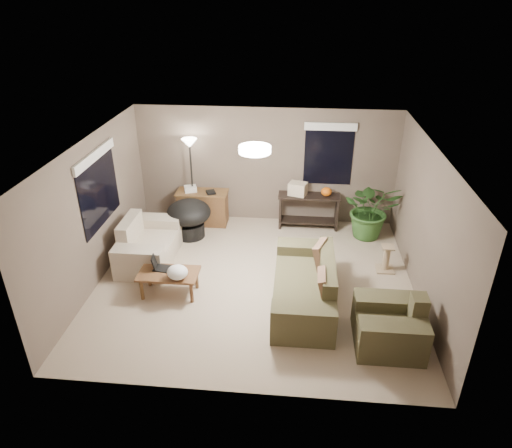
# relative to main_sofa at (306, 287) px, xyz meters

# --- Properties ---
(room_shell) EXTENTS (5.50, 5.50, 5.50)m
(room_shell) POSITION_rel_main_sofa_xyz_m (-0.89, 0.51, 0.96)
(room_shell) COLOR #BDA88C
(room_shell) RESTS_ON ground
(main_sofa) EXTENTS (0.95, 2.20, 0.85)m
(main_sofa) POSITION_rel_main_sofa_xyz_m (0.00, 0.00, 0.00)
(main_sofa) COLOR #47432A
(main_sofa) RESTS_ON ground
(throw_pillows) EXTENTS (0.38, 1.38, 0.47)m
(throw_pillows) POSITION_rel_main_sofa_xyz_m (0.26, 0.00, 0.36)
(throw_pillows) COLOR #8C7251
(throw_pillows) RESTS_ON main_sofa
(loveseat) EXTENTS (0.90, 1.60, 0.85)m
(loveseat) POSITION_rel_main_sofa_xyz_m (-2.98, 1.06, 0.00)
(loveseat) COLOR beige
(loveseat) RESTS_ON ground
(armchair) EXTENTS (0.95, 1.00, 0.85)m
(armchair) POSITION_rel_main_sofa_xyz_m (1.20, -0.86, 0.00)
(armchair) COLOR #454129
(armchair) RESTS_ON ground
(coffee_table) EXTENTS (1.00, 0.55, 0.42)m
(coffee_table) POSITION_rel_main_sofa_xyz_m (-2.29, 0.03, 0.06)
(coffee_table) COLOR brown
(coffee_table) RESTS_ON ground
(laptop) EXTENTS (0.39, 0.27, 0.24)m
(laptop) POSITION_rel_main_sofa_xyz_m (-2.46, 0.13, 0.19)
(laptop) COLOR black
(laptop) RESTS_ON coffee_table
(plastic_bag) EXTENTS (0.40, 0.38, 0.24)m
(plastic_bag) POSITION_rel_main_sofa_xyz_m (-2.09, -0.12, 0.24)
(plastic_bag) COLOR white
(plastic_bag) RESTS_ON coffee_table
(desk) EXTENTS (1.10, 0.50, 0.75)m
(desk) POSITION_rel_main_sofa_xyz_m (-2.23, 2.66, 0.08)
(desk) COLOR brown
(desk) RESTS_ON ground
(desk_papers) EXTENTS (0.73, 0.32, 0.12)m
(desk_papers) POSITION_rel_main_sofa_xyz_m (-2.39, 2.64, 0.51)
(desk_papers) COLOR silver
(desk_papers) RESTS_ON desk
(console_table) EXTENTS (1.30, 0.40, 0.75)m
(console_table) POSITION_rel_main_sofa_xyz_m (0.06, 2.69, 0.14)
(console_table) COLOR black
(console_table) RESTS_ON ground
(pumpkin) EXTENTS (0.24, 0.24, 0.18)m
(pumpkin) POSITION_rel_main_sofa_xyz_m (0.41, 2.69, 0.55)
(pumpkin) COLOR orange
(pumpkin) RESTS_ON console_table
(cardboard_box) EXTENTS (0.42, 0.36, 0.27)m
(cardboard_box) POSITION_rel_main_sofa_xyz_m (-0.19, 2.69, 0.59)
(cardboard_box) COLOR beige
(cardboard_box) RESTS_ON console_table
(papasan_chair) EXTENTS (1.06, 1.06, 0.80)m
(papasan_chair) POSITION_rel_main_sofa_xyz_m (-2.39, 2.04, 0.17)
(papasan_chair) COLOR black
(papasan_chair) RESTS_ON ground
(floor_lamp) EXTENTS (0.32, 0.32, 1.91)m
(floor_lamp) POSITION_rel_main_sofa_xyz_m (-2.43, 2.66, 1.30)
(floor_lamp) COLOR black
(floor_lamp) RESTS_ON ground
(ceiling_fixture) EXTENTS (0.50, 0.50, 0.10)m
(ceiling_fixture) POSITION_rel_main_sofa_xyz_m (-0.89, 0.51, 2.15)
(ceiling_fixture) COLOR white
(ceiling_fixture) RESTS_ON room_shell
(houseplant) EXTENTS (1.12, 1.25, 0.97)m
(houseplant) POSITION_rel_main_sofa_xyz_m (1.32, 2.39, 0.19)
(houseplant) COLOR #2D5923
(houseplant) RESTS_ON ground
(cat_scratching_post) EXTENTS (0.32, 0.32, 0.50)m
(cat_scratching_post) POSITION_rel_main_sofa_xyz_m (1.47, 1.11, -0.08)
(cat_scratching_post) COLOR tan
(cat_scratching_post) RESTS_ON ground
(window_left) EXTENTS (0.05, 1.56, 1.33)m
(window_left) POSITION_rel_main_sofa_xyz_m (-3.61, 0.81, 1.49)
(window_left) COLOR black
(window_left) RESTS_ON room_shell
(window_back) EXTENTS (1.06, 0.05, 1.33)m
(window_back) POSITION_rel_main_sofa_xyz_m (0.41, 2.98, 1.49)
(window_back) COLOR black
(window_back) RESTS_ON room_shell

